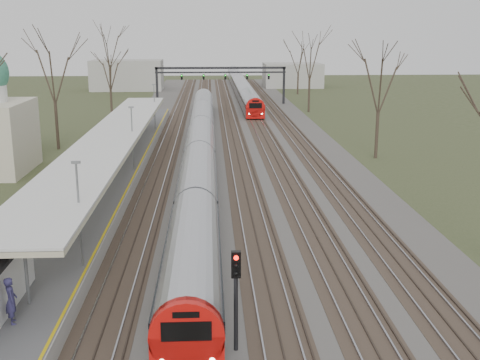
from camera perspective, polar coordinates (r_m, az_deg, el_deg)
The scene contains 10 objects.
track_bed at distance 68.89m, azimuth -1.31°, elevation 4.22°, with size 24.00×160.00×0.22m.
platform at distance 52.13m, azimuth -11.03°, elevation 1.25°, with size 3.50×69.00×1.00m, color #9E9B93.
canopy at distance 47.10m, azimuth -11.97°, elevation 4.10°, with size 4.10×50.00×3.11m.
signal_gantry at distance 98.10m, azimuth -1.82°, elevation 10.00°, with size 21.00×0.59×6.08m.
tree_west_far at distance 62.87m, azimuth -17.33°, elevation 9.96°, with size 5.50×5.50×11.33m.
tree_east_far at distance 57.22m, azimuth 13.11°, elevation 9.15°, with size 5.00×5.00×10.30m.
train_near at distance 56.64m, azimuth -3.76°, elevation 3.50°, with size 2.62×75.21×3.05m.
train_far at distance 117.58m, azimuth 0.08°, elevation 9.00°, with size 2.62×75.21×3.05m.
passenger at distance 24.57m, azimuth -20.88°, elevation -10.64°, with size 0.68×0.45×1.86m, color navy.
signal_post at distance 22.28m, azimuth -0.39°, elevation -10.02°, with size 0.35×0.45×4.10m.
Camera 1 is at (-1.64, -12.85, 11.80)m, focal length 45.00 mm.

